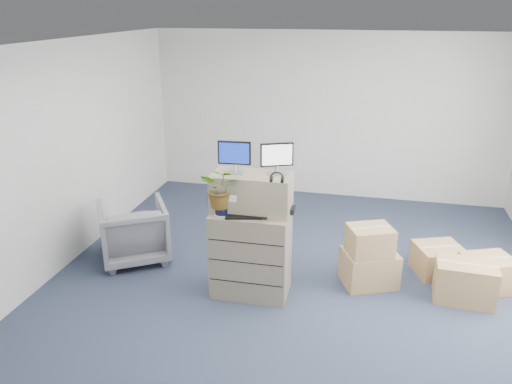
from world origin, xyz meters
TOP-DOWN VIEW (x-y plane):
  - ground at (0.00, 0.00)m, footprint 7.00×7.00m
  - wall_back at (0.00, 3.51)m, footprint 6.00×0.02m
  - filing_cabinet_lower at (-0.51, 0.04)m, footprint 0.88×0.54m
  - filing_cabinet_upper at (-0.51, 0.09)m, footprint 0.88×0.44m
  - monitor_left at (-0.70, 0.08)m, footprint 0.36×0.15m
  - monitor_right at (-0.24, 0.13)m, footprint 0.34×0.20m
  - headphones at (-0.19, -0.10)m, footprint 0.14×0.02m
  - keyboard at (-0.51, -0.07)m, footprint 0.53×0.32m
  - mouse at (-0.13, -0.08)m, footprint 0.12×0.09m
  - water_bottle at (-0.42, 0.09)m, footprint 0.08×0.08m
  - phone_dock at (-0.57, 0.08)m, footprint 0.06×0.05m
  - external_drive at (-0.14, 0.14)m, footprint 0.21×0.16m
  - tissue_box at (-0.19, 0.18)m, footprint 0.22×0.12m
  - potted_plant at (-0.80, -0.09)m, footprint 0.50×0.53m
  - office_chair at (-2.20, 0.50)m, footprint 1.12×1.10m
  - cardboard_boxes at (1.52, 0.64)m, footprint 2.08×1.15m

SIDE VIEW (x-z plane):
  - ground at x=0.00m, z-range 0.00..0.00m
  - cardboard_boxes at x=1.52m, z-range -0.13..0.64m
  - office_chair at x=-2.20m, z-range 0.00..0.86m
  - filing_cabinet_lower at x=-0.51m, z-range 0.00..1.02m
  - keyboard at x=-0.51m, z-range 1.02..1.04m
  - mouse at x=-0.13m, z-range 1.02..1.05m
  - external_drive at x=-0.14m, z-range 1.02..1.08m
  - phone_dock at x=-0.57m, z-range 1.00..1.13m
  - tissue_box at x=-0.19m, z-range 1.08..1.16m
  - water_bottle at x=-0.42m, z-range 1.02..1.28m
  - filing_cabinet_upper at x=-0.51m, z-range 1.02..1.45m
  - potted_plant at x=-0.80m, z-range 1.05..1.50m
  - wall_back at x=0.00m, z-range 0.00..2.80m
  - headphones at x=-0.19m, z-range 1.42..1.56m
  - monitor_right at x=-0.24m, z-range 1.47..1.83m
  - monitor_left at x=-0.70m, z-range 1.47..1.83m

